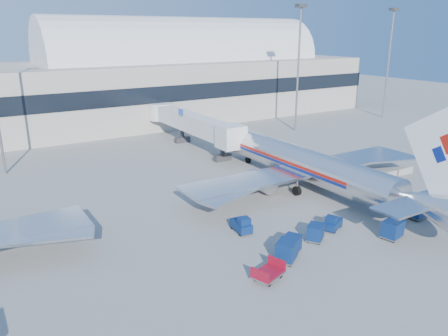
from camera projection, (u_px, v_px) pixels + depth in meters
ground at (263, 220)px, 43.51m from camera, size 260.00×260.00×0.00m
terminal at (21, 91)px, 79.75m from camera, size 170.00×28.15×21.00m
airliner_main at (309, 165)px, 51.33m from camera, size 32.00×37.26×12.07m
jetbridge_near at (188, 122)px, 71.13m from camera, size 4.40×27.50×6.25m
mast_east at (299, 50)px, 78.53m from camera, size 2.00×1.20×22.60m
mast_far_east at (390, 48)px, 91.13m from camera, size 2.00×1.20×22.60m
barrier_near at (370, 179)px, 54.07m from camera, size 3.00×0.55×0.90m
barrier_mid at (388, 175)px, 55.73m from camera, size 3.00×0.55×0.90m
barrier_far at (404, 171)px, 57.40m from camera, size 3.00×0.55×0.90m
tug_lead at (333, 223)px, 41.23m from camera, size 2.53×1.94×1.48m
tug_right at (371, 196)px, 47.98m from camera, size 2.61×2.27×1.53m
tug_left at (241, 225)px, 40.70m from camera, size 1.46×2.55×1.59m
cart_train_a at (315, 232)px, 38.99m from camera, size 2.17×2.06×1.53m
cart_train_b at (292, 244)px, 36.82m from camera, size 2.15×1.99×1.53m
cart_train_c at (287, 251)px, 35.47m from camera, size 2.46×2.32×1.73m
cart_solo_near at (392, 229)px, 39.39m from camera, size 2.19×1.84×1.69m
cart_solo_far at (418, 209)px, 43.69m from camera, size 2.07×1.64×1.74m
cart_open_red at (268, 274)px, 32.97m from camera, size 2.81×2.37×0.64m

